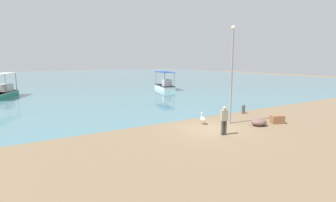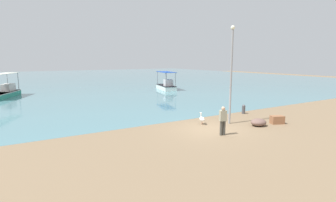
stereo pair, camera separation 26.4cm
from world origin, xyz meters
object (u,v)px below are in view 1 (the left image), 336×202
object	(u,v)px
net_pile	(259,122)
cargo_crate	(277,119)
lamp_post	(232,70)
fisherman_standing	(224,120)
fishing_boat_near_left	(165,86)
pelican	(203,119)
mooring_bollard	(243,109)
fishing_boat_far_right	(2,92)

from	to	relation	value
net_pile	cargo_crate	bearing A→B (deg)	-9.19
lamp_post	net_pile	distance (m)	3.89
net_pile	cargo_crate	world-z (taller)	cargo_crate
fisherman_standing	cargo_crate	world-z (taller)	fisherman_standing
fishing_boat_near_left	fisherman_standing	bearing A→B (deg)	-112.42
lamp_post	fisherman_standing	world-z (taller)	lamp_post
lamp_post	net_pile	size ratio (longest dim) A/B	6.03
pelican	lamp_post	world-z (taller)	lamp_post
lamp_post	mooring_bollard	distance (m)	5.00
fisherman_standing	cargo_crate	bearing A→B (deg)	1.46
fishing_boat_near_left	net_pile	world-z (taller)	fishing_boat_near_left
pelican	lamp_post	bearing A→B (deg)	-23.77
fishing_boat_near_left	pelican	bearing A→B (deg)	-113.81
net_pile	fishing_boat_near_left	bearing A→B (deg)	75.88
fishing_boat_near_left	fishing_boat_far_right	world-z (taller)	fishing_boat_far_right
fishing_boat_near_left	cargo_crate	distance (m)	21.49
net_pile	cargo_crate	xyz separation A→B (m)	(1.57, -0.25, 0.03)
pelican	fishing_boat_far_right	bearing A→B (deg)	118.42
cargo_crate	fisherman_standing	bearing A→B (deg)	-178.54
fishing_boat_far_right	net_pile	size ratio (longest dim) A/B	5.65
fishing_boat_near_left	lamp_post	xyz separation A→B (m)	(-6.47, -19.45, 3.04)
fishing_boat_near_left	pelican	world-z (taller)	fishing_boat_near_left
mooring_bollard	net_pile	bearing A→B (deg)	-122.79
fishing_boat_far_right	lamp_post	bearing A→B (deg)	-58.99
fishing_boat_far_right	cargo_crate	world-z (taller)	fishing_boat_far_right
pelican	mooring_bollard	size ratio (longest dim) A/B	1.08
pelican	fisherman_standing	distance (m)	2.74
fishing_boat_near_left	mooring_bollard	distance (m)	17.88
lamp_post	fisherman_standing	size ratio (longest dim) A/B	3.87
pelican	mooring_bollard	distance (m)	5.21
cargo_crate	fishing_boat_near_left	bearing A→B (deg)	80.11
fishing_boat_near_left	fishing_boat_far_right	distance (m)	20.16
pelican	lamp_post	xyz separation A→B (m)	(1.77, -0.78, 3.26)
fisherman_standing	net_pile	bearing A→B (deg)	6.22
fishing_boat_near_left	cargo_crate	xyz separation A→B (m)	(-3.69, -21.16, -0.32)
fishing_boat_near_left	net_pile	xyz separation A→B (m)	(-5.26, -20.91, -0.35)
cargo_crate	net_pile	bearing A→B (deg)	170.81
fishing_boat_near_left	fishing_boat_far_right	xyz separation A→B (m)	(-19.94, 2.97, 0.01)
fisherman_standing	fishing_boat_far_right	bearing A→B (deg)	114.69
fisherman_standing	cargo_crate	size ratio (longest dim) A/B	1.96
fishing_boat_near_left	mooring_bollard	world-z (taller)	fishing_boat_near_left
mooring_bollard	cargo_crate	distance (m)	3.60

